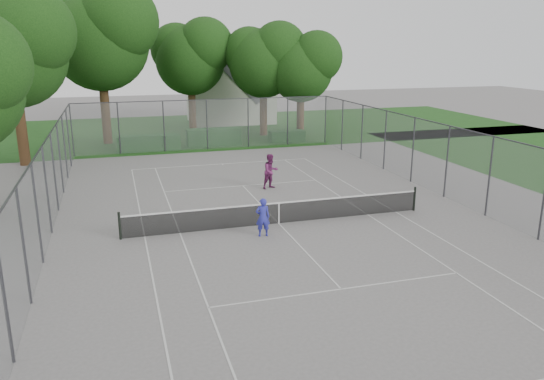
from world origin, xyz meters
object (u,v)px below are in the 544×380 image
object	(u,v)px
house	(230,82)
girl_player	(263,217)
tennis_net	(279,212)
woman_player	(271,171)

from	to	relation	value
house	girl_player	distance (m)	31.62
tennis_net	girl_player	size ratio (longest dim) A/B	8.38
tennis_net	girl_player	bearing A→B (deg)	-130.72
tennis_net	woman_player	xyz separation A→B (m)	(1.28, 5.50, 0.40)
tennis_net	house	size ratio (longest dim) A/B	1.37
house	girl_player	world-z (taller)	house
tennis_net	girl_player	world-z (taller)	girl_player
house	woman_player	distance (m)	24.67
tennis_net	house	xyz separation A→B (m)	(4.49, 29.79, 3.26)
tennis_net	house	world-z (taller)	house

